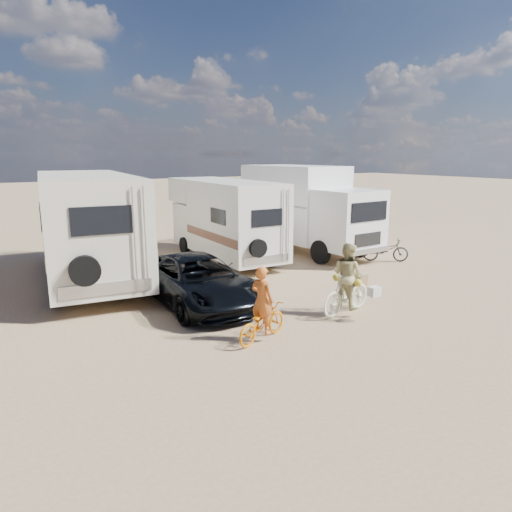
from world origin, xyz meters
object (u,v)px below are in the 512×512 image
rv_left (88,228)px  dark_suv (198,280)px  bike_parked (386,250)px  rider_woman (347,282)px  rider_man (262,307)px  box_truck (308,210)px  bike_man (262,322)px  crate (359,280)px  rv_main (225,221)px  cooler (256,295)px  bike_woman (346,293)px

rv_left → dark_suv: rv_left is taller
bike_parked → rider_woman: bearing=163.3°
rider_man → bike_parked: (8.39, 4.34, -0.32)m
box_truck → bike_parked: 3.72m
rv_left → box_truck: size_ratio=1.20×
rv_left → bike_man: (2.26, -7.41, -1.34)m
bike_parked → crate: bike_parked is taller
rv_main → box_truck: size_ratio=0.94×
bike_parked → cooler: bearing=142.7°
rv_left → bike_parked: rv_left is taller
dark_suv → cooler: (1.48, -0.74, -0.47)m
rv_main → cooler: size_ratio=11.63×
rv_left → box_truck: bearing=6.0°
bike_man → rider_woman: size_ratio=0.93×
rider_man → bike_man: bearing=158.5°
rider_man → bike_parked: rider_man is taller
cooler → bike_parked: bearing=-5.9°
rider_man → cooler: rider_man is taller
rider_woman → cooler: rider_woman is taller
box_truck → bike_man: size_ratio=4.20×
bike_man → bike_parked: bike_parked is taller
bike_man → bike_parked: bearing=-84.2°
rv_left → cooler: rv_left is taller
rv_left → rider_woman: bearing=-47.9°
bike_man → rider_man: rider_man is taller
box_truck → dark_suv: size_ratio=1.38×
bike_man → rider_man: size_ratio=1.03×
crate → bike_parked: bearing=31.7°
bike_man → cooler: bike_man is taller
rv_left → bike_parked: 11.16m
rv_left → cooler: (3.54, -4.95, -1.55)m
box_truck → bike_man: bearing=-136.8°
box_truck → cooler: size_ratio=12.44×
rv_left → bike_woman: rv_left is taller
rv_main → crate: bearing=-69.4°
bike_parked → bike_woman: bearing=163.3°
dark_suv → crate: bearing=-10.7°
bike_woman → rider_man: 2.92m
bike_parked → box_truck: bearing=64.0°
rv_left → box_truck: 9.12m
rider_woman → crate: rider_woman is taller
crate → bike_man: bearing=-155.6°
bike_woman → rider_woman: rider_woman is taller
bike_man → rv_main: bearing=-42.7°
rider_woman → bike_parked: (5.51, 3.92, -0.41)m
bike_woman → rider_woman: (0.00, -0.00, 0.31)m
rider_woman → bike_man: bearing=86.4°
rv_main → crate: size_ratio=14.93×
dark_suv → crate: size_ratio=11.56×
rv_main → bike_parked: bearing=-33.1°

